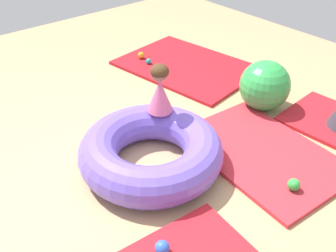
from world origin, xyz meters
The scene contains 10 objects.
ground_plane centered at (0.00, 0.00, 0.00)m, with size 8.00×8.00×0.00m, color tan.
gym_mat_center_rear centered at (0.64, 0.95, 0.02)m, with size 1.51×1.04×0.04m, color red.
gym_mat_near_left centered at (-1.22, 1.67, 0.02)m, with size 1.74×1.26×0.04m, color #B21923.
inflatable_cushion centered at (0.09, 0.04, 0.18)m, with size 1.30×1.30×0.35m, color #7056D1.
child_in_pink centered at (-0.17, 0.36, 0.59)m, with size 0.33×0.33×0.48m.
play_ball_green centered at (1.13, 0.74, 0.09)m, with size 0.11×0.11×0.11m, color green.
play_ball_orange centered at (-1.78, 1.32, 0.09)m, with size 0.09×0.09×0.09m, color orange.
play_ball_blue centered at (0.92, -0.51, 0.09)m, with size 0.11×0.11×0.11m, color blue.
play_ball_teal centered at (-1.58, 1.30, 0.08)m, with size 0.07×0.07×0.07m, color teal.
exercise_ball_large centered at (0.09, 1.63, 0.28)m, with size 0.56×0.56×0.56m, color green.
Camera 1 is at (2.29, -1.61, 2.34)m, focal length 41.59 mm.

